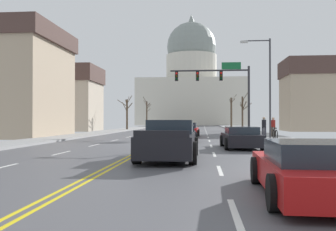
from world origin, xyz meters
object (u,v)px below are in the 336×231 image
signal_gantry (221,82)px  sedan_oncoming_00 (158,128)px  pickup_truck_near_03 (169,141)px  sedan_near_02 (241,138)px  sedan_near_00 (187,130)px  sedan_near_04 (311,170)px  pedestrian_01 (264,126)px  pedestrian_00 (273,126)px  bicycle_parked (275,134)px  street_lamp_right (266,79)px  sedan_oncoming_01 (167,126)px  sedan_near_01 (182,134)px

signal_gantry → sedan_oncoming_00: bearing=148.3°
pickup_truck_near_03 → signal_gantry: bearing=82.0°
sedan_near_02 → signal_gantry: bearing=90.8°
sedan_near_00 → sedan_near_02: 13.17m
sedan_near_02 → sedan_oncoming_00: (-7.05, 21.05, 0.02)m
sedan_near_04 → pedestrian_01: 22.24m
sedan_oncoming_00 → pedestrian_00: (10.81, -10.17, 0.45)m
sedan_near_04 → sedan_oncoming_00: (-7.11, 33.66, 0.04)m
pickup_truck_near_03 → bicycle_parked: 14.28m
sedan_near_04 → bicycle_parked: size_ratio=2.57×
sedan_near_02 → pickup_truck_near_03: (-3.40, -5.73, 0.14)m
street_lamp_right → sedan_oncoming_01: street_lamp_right is taller
signal_gantry → sedan_oncoming_01: 18.18m
pickup_truck_near_03 → sedan_near_01: bearing=90.5°
bicycle_parked → pedestrian_01: bearing=98.5°
pedestrian_01 → sedan_near_01: bearing=-147.5°
sedan_near_00 → signal_gantry: bearing=52.5°
pedestrian_00 → sedan_near_00: bearing=165.7°
signal_gantry → pickup_truck_near_03: signal_gantry is taller
street_lamp_right → pedestrian_00: street_lamp_right is taller
sedan_near_01 → pedestrian_00: 9.06m
sedan_near_02 → sedan_near_04: (0.06, -12.62, -0.02)m
sedan_oncoming_01 → signal_gantry: bearing=-67.0°
sedan_near_00 → pedestrian_00: bearing=-14.3°
sedan_near_00 → bicycle_parked: sedan_near_00 is taller
pickup_truck_near_03 → pedestrian_01: pedestrian_01 is taller
bicycle_parked → sedan_near_00: bearing=138.7°
sedan_near_01 → sedan_near_04: size_ratio=0.98×
street_lamp_right → sedan_oncoming_00: street_lamp_right is taller
sedan_near_01 → sedan_oncoming_01: sedan_oncoming_01 is taller
street_lamp_right → sedan_near_01: 8.25m
sedan_oncoming_01 → sedan_near_00: bearing=-79.7°
pedestrian_01 → bicycle_parked: (0.37, -2.49, -0.55)m
signal_gantry → sedan_near_01: (-3.24, -11.38, -4.73)m
pedestrian_01 → street_lamp_right: bearing=-85.9°
bicycle_parked → sedan_near_02: bearing=-114.3°
signal_gantry → sedan_near_00: 7.00m
pickup_truck_near_03 → pedestrian_00: pedestrian_00 is taller
sedan_oncoming_00 → sedan_oncoming_01: bearing=90.2°
sedan_near_01 → pedestrian_01: size_ratio=2.76×
sedan_near_01 → pickup_truck_near_03: size_ratio=0.82×
sedan_oncoming_00 → bicycle_parked: 17.39m
signal_gantry → sedan_near_01: size_ratio=1.77×
sedan_near_00 → pickup_truck_near_03: pickup_truck_near_03 is taller
sedan_oncoming_00 → pedestrian_01: bearing=-49.7°
sedan_near_02 → bicycle_parked: (3.14, 6.96, -0.07)m
sedan_near_00 → sedan_near_04: sedan_near_00 is taller
signal_gantry → pedestrian_01: bearing=-67.8°
street_lamp_right → sedan_near_04: (-2.76, -21.39, -4.16)m
sedan_near_02 → pedestrian_01: bearing=73.7°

